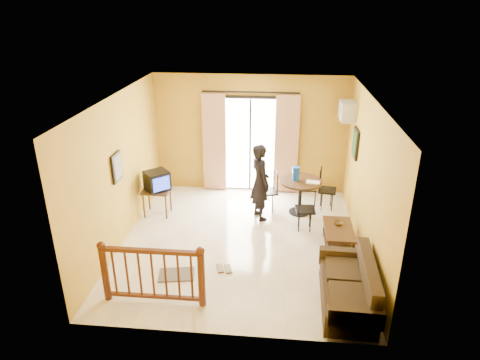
# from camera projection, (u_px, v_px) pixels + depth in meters

# --- Properties ---
(ground) EXTENTS (5.00, 5.00, 0.00)m
(ground) POSITION_uv_depth(u_px,v_px,m) (240.00, 242.00, 8.30)
(ground) COLOR beige
(ground) RESTS_ON ground
(room_shell) EXTENTS (5.00, 5.00, 5.00)m
(room_shell) POSITION_uv_depth(u_px,v_px,m) (240.00, 159.00, 7.63)
(room_shell) COLOR white
(room_shell) RESTS_ON ground
(balcony_door) EXTENTS (2.25, 0.14, 2.46)m
(balcony_door) POSITION_uv_depth(u_px,v_px,m) (250.00, 144.00, 10.06)
(balcony_door) COLOR black
(balcony_door) RESTS_ON ground
(tv_table) EXTENTS (0.58, 0.48, 0.58)m
(tv_table) POSITION_uv_depth(u_px,v_px,m) (157.00, 193.00, 9.17)
(tv_table) COLOR black
(tv_table) RESTS_ON ground
(television) EXTENTS (0.62, 0.62, 0.42)m
(television) POSITION_uv_depth(u_px,v_px,m) (157.00, 181.00, 9.05)
(television) COLOR black
(television) RESTS_ON tv_table
(picture_left) EXTENTS (0.05, 0.42, 0.52)m
(picture_left) POSITION_uv_depth(u_px,v_px,m) (117.00, 167.00, 7.70)
(picture_left) COLOR black
(picture_left) RESTS_ON room_shell
(dining_table) EXTENTS (0.92, 0.92, 0.77)m
(dining_table) POSITION_uv_depth(u_px,v_px,m) (301.00, 187.00, 9.18)
(dining_table) COLOR black
(dining_table) RESTS_ON ground
(water_jug) EXTENTS (0.16, 0.16, 0.29)m
(water_jug) POSITION_uv_depth(u_px,v_px,m) (296.00, 173.00, 9.10)
(water_jug) COLOR #1348B9
(water_jug) RESTS_ON dining_table
(serving_tray) EXTENTS (0.30, 0.22, 0.02)m
(serving_tray) POSITION_uv_depth(u_px,v_px,m) (313.00, 182.00, 9.00)
(serving_tray) COLOR beige
(serving_tray) RESTS_ON dining_table
(dining_chairs) EXTENTS (1.78, 1.43, 0.95)m
(dining_chairs) POSITION_uv_depth(u_px,v_px,m) (299.00, 215.00, 9.29)
(dining_chairs) COLOR black
(dining_chairs) RESTS_ON ground
(air_conditioner) EXTENTS (0.31, 0.60, 0.40)m
(air_conditioner) POSITION_uv_depth(u_px,v_px,m) (347.00, 111.00, 9.05)
(air_conditioner) COLOR silver
(air_conditioner) RESTS_ON room_shell
(botanical_print) EXTENTS (0.05, 0.50, 0.60)m
(botanical_print) POSITION_uv_depth(u_px,v_px,m) (355.00, 143.00, 8.64)
(botanical_print) COLOR black
(botanical_print) RESTS_ON room_shell
(coffee_table) EXTENTS (0.53, 0.95, 0.42)m
(coffee_table) POSITION_uv_depth(u_px,v_px,m) (338.00, 235.00, 7.98)
(coffee_table) COLOR black
(coffee_table) RESTS_ON ground
(bowl) EXTENTS (0.20, 0.20, 0.06)m
(bowl) POSITION_uv_depth(u_px,v_px,m) (338.00, 223.00, 8.05)
(bowl) COLOR #4E3C1A
(bowl) RESTS_ON coffee_table
(sofa) EXTENTS (0.80, 1.65, 0.78)m
(sofa) POSITION_uv_depth(u_px,v_px,m) (351.00, 290.00, 6.47)
(sofa) COLOR #332413
(sofa) RESTS_ON ground
(standing_person) EXTENTS (0.63, 0.72, 1.65)m
(standing_person) POSITION_uv_depth(u_px,v_px,m) (260.00, 182.00, 8.90)
(standing_person) COLOR black
(standing_person) RESTS_ON ground
(stair_balustrade) EXTENTS (1.63, 0.13, 1.04)m
(stair_balustrade) POSITION_uv_depth(u_px,v_px,m) (152.00, 271.00, 6.44)
(stair_balustrade) COLOR #471E0F
(stair_balustrade) RESTS_ON ground
(doormat) EXTENTS (0.66, 0.49, 0.02)m
(doormat) POSITION_uv_depth(u_px,v_px,m) (177.00, 274.00, 7.30)
(doormat) COLOR #514A41
(doormat) RESTS_ON ground
(sandals) EXTENTS (0.31, 0.27, 0.03)m
(sandals) POSITION_uv_depth(u_px,v_px,m) (224.00, 269.00, 7.44)
(sandals) COLOR #4E3C1A
(sandals) RESTS_ON ground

